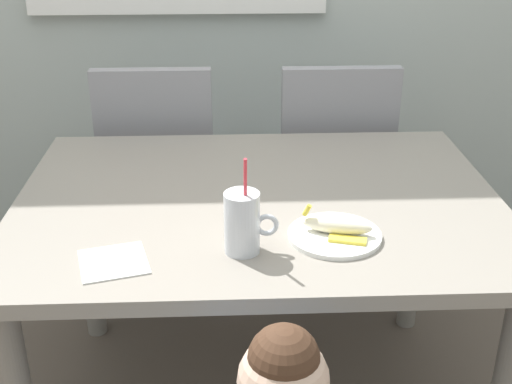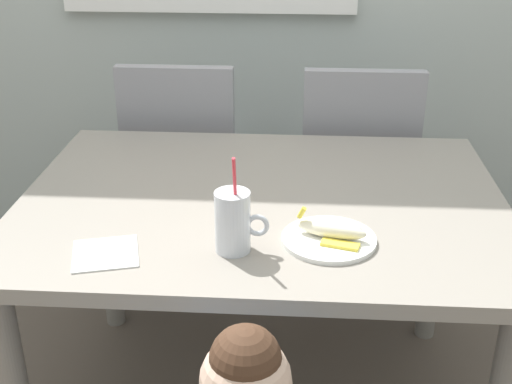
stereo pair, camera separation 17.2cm
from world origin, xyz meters
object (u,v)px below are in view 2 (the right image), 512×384
Objects in this scene: dining_chair_left at (184,165)px; paper_napkin at (106,254)px; dining_table at (262,228)px; dining_chair_right at (356,170)px; milk_cup at (233,225)px; snack_plate at (329,239)px; peeled_banana at (332,230)px.

paper_napkin is (-0.00, -1.05, 0.21)m from dining_chair_left.
dining_chair_right is at bearing 65.64° from dining_table.
milk_cup is 1.09× the size of snack_plate.
snack_plate is (0.18, -0.24, 0.10)m from dining_table.
snack_plate is (0.52, -0.95, 0.22)m from dining_chair_left.
dining_chair_right is 3.84× the size of milk_cup.
milk_cup is (-0.37, -1.00, 0.28)m from dining_chair_right.
dining_chair_left is at bearing 115.93° from dining_table.
peeled_banana is (0.23, 0.06, -0.04)m from milk_cup.
dining_table is 0.78m from dining_chair_right.
dining_table is 5.35× the size of milk_cup.
dining_table is 7.62× the size of peeled_banana.
paper_napkin is (-0.35, -0.34, 0.10)m from dining_table.
paper_napkin is at bearing -169.72° from peeled_banana.
snack_plate is at bearing 118.65° from dining_chair_left.
dining_chair_left is at bearing 89.86° from paper_napkin.
peeled_banana is at bearing -0.43° from snack_plate.
paper_napkin is at bearing 57.40° from dining_chair_right.
dining_chair_left reaches higher than peeled_banana.
peeled_banana is (0.53, -0.95, 0.24)m from dining_chair_left.
milk_cup is at bearing -166.25° from snack_plate.
dining_chair_right is 5.47× the size of peeled_banana.
dining_chair_left is 1.00× the size of dining_chair_right.
dining_table is 0.33m from peeled_banana.
milk_cup is at bearing 106.29° from dining_chair_left.
dining_table is at bearing 44.22° from paper_napkin.
paper_napkin reaches higher than dining_table.
dining_chair_left is 1.11m from snack_plate.
milk_cup is (-0.05, -0.30, 0.16)m from dining_table.
peeled_banana reaches higher than snack_plate.
dining_table is at bearing 65.64° from dining_chair_right.
peeled_banana is (-0.14, -0.95, 0.24)m from dining_chair_right.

